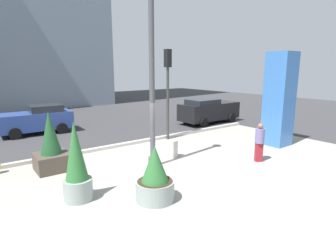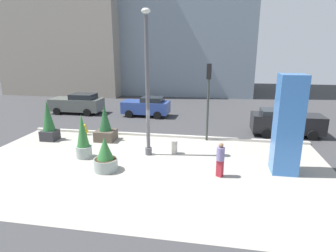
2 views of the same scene
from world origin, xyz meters
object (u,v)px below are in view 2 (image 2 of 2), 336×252
at_px(potted_plant_curbside, 105,157).
at_px(potted_plant_by_pillar, 48,122).
at_px(fire_hydrant, 85,130).
at_px(pedestrian_by_curb, 220,158).
at_px(potted_plant_near_right, 83,139).
at_px(car_curb_west, 78,103).
at_px(art_pillar_blue, 288,125).
at_px(car_curb_east, 147,106).
at_px(car_far_lane, 286,122).
at_px(potted_plant_near_left, 105,127).
at_px(concrete_bollard, 174,147).
at_px(lamp_post, 147,88).
at_px(traffic_light_corner, 208,90).

relative_size(potted_plant_curbside, potted_plant_by_pillar, 0.65).
bearing_deg(fire_hydrant, pedestrian_by_curb, -28.93).
relative_size(potted_plant_near_right, potted_plant_by_pillar, 0.93).
xyz_separation_m(potted_plant_near_right, potted_plant_by_pillar, (-3.45, 2.39, 0.10)).
bearing_deg(potted_plant_by_pillar, fire_hydrant, 39.26).
bearing_deg(car_curb_west, potted_plant_by_pillar, -75.96).
relative_size(art_pillar_blue, potted_plant_near_right, 1.93).
distance_m(car_curb_east, pedestrian_by_curb, 12.46).
bearing_deg(car_far_lane, fire_hydrant, -170.30).
bearing_deg(potted_plant_by_pillar, potted_plant_near_left, 8.72).
bearing_deg(potted_plant_near_right, pedestrian_by_curb, -8.97).
relative_size(potted_plant_by_pillar, pedestrian_by_curb, 1.57).
relative_size(fire_hydrant, concrete_bollard, 1.00).
distance_m(lamp_post, fire_hydrant, 6.61).
xyz_separation_m(lamp_post, car_curb_west, (-8.56, 8.77, -2.76)).
height_order(potted_plant_curbside, potted_plant_by_pillar, potted_plant_by_pillar).
distance_m(lamp_post, traffic_light_corner, 4.30).
relative_size(lamp_post, car_curb_west, 1.65).
distance_m(potted_plant_near_left, fire_hydrant, 2.06).
distance_m(art_pillar_blue, potted_plant_near_left, 10.47).
distance_m(potted_plant_near_right, car_curb_east, 9.81).
distance_m(concrete_bollard, pedestrian_by_curb, 3.55).
distance_m(art_pillar_blue, fire_hydrant, 12.51).
distance_m(potted_plant_near_right, concrete_bollard, 4.85).
relative_size(traffic_light_corner, car_far_lane, 1.05).
bearing_deg(potted_plant_near_left, potted_plant_by_pillar, -171.28).
relative_size(potted_plant_by_pillar, car_far_lane, 0.56).
bearing_deg(potted_plant_near_left, potted_plant_near_right, -90.84).
relative_size(traffic_light_corner, car_curb_east, 1.19).
xyz_separation_m(lamp_post, car_curb_east, (-2.28, 8.77, -2.80)).
bearing_deg(lamp_post, potted_plant_near_left, 148.94).
xyz_separation_m(lamp_post, potted_plant_near_right, (-3.26, -0.99, -2.60)).
distance_m(lamp_post, concrete_bollard, 3.55).
height_order(lamp_post, potted_plant_near_left, lamp_post).
relative_size(lamp_post, potted_plant_near_right, 3.17).
bearing_deg(fire_hydrant, potted_plant_by_pillar, -140.74).
height_order(potted_plant_near_right, pedestrian_by_curb, potted_plant_near_right).
bearing_deg(car_far_lane, car_curb_east, 160.09).
xyz_separation_m(potted_plant_near_left, car_far_lane, (11.29, 3.08, 0.01)).
xyz_separation_m(potted_plant_near_right, pedestrian_by_curb, (7.06, -1.11, -0.15)).
height_order(potted_plant_near_left, traffic_light_corner, traffic_light_corner).
xyz_separation_m(potted_plant_near_right, car_far_lane, (11.33, 6.00, -0.15)).
bearing_deg(pedestrian_by_curb, potted_plant_near_right, 171.03).
relative_size(potted_plant_near_right, traffic_light_corner, 0.50).
xyz_separation_m(potted_plant_by_pillar, car_curb_west, (-1.84, 7.37, -0.26)).
distance_m(potted_plant_near_left, car_curb_east, 6.89).
height_order(traffic_light_corner, car_curb_east, traffic_light_corner).
bearing_deg(potted_plant_near_right, car_curb_east, 84.29).
relative_size(potted_plant_by_pillar, concrete_bollard, 3.35).
bearing_deg(potted_plant_by_pillar, car_far_lane, 13.73).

